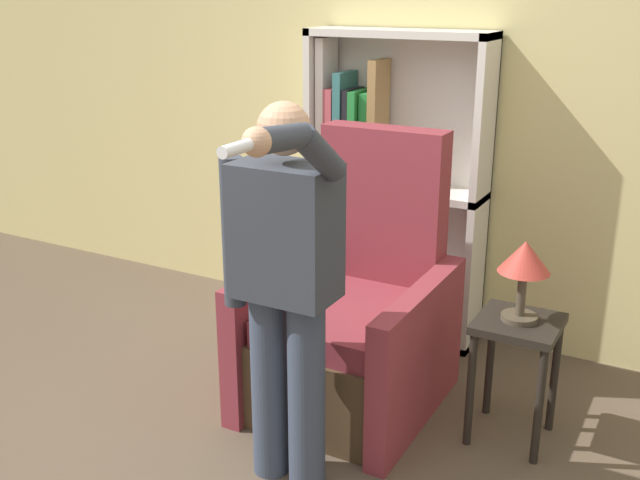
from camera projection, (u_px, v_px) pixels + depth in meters
name	position (u px, v px, depth m)	size (l,w,h in m)	color
wall_back	(437.00, 90.00, 4.10)	(8.00, 0.06, 2.80)	#DBCC84
bookcase	(375.00, 191.00, 4.28)	(1.02, 0.28, 1.73)	silver
armchair	(355.00, 325.00, 3.62)	(0.83, 0.94, 1.30)	#4C3823
person_standing	(284.00, 281.00, 2.84)	(0.53, 0.78, 1.56)	#384256
side_table	(516.00, 347.00, 3.26)	(0.35, 0.35, 0.58)	black
table_lamp	(524.00, 263.00, 3.14)	(0.22, 0.22, 0.36)	#4C4233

